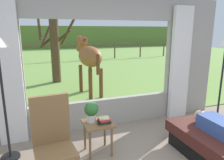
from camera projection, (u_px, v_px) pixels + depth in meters
The scene contains 12 objects.
back_wall_with_window at pixel (104, 65), 4.09m from camera, with size 5.20×0.12×2.55m.
curtain_panel_left at pixel (8, 75), 3.41m from camera, with size 0.44×0.10×2.40m, color silver.
curtain_panel_right at pixel (180, 64), 4.54m from camera, with size 0.44×0.10×2.40m, color silver.
outdoor_pasture_lawn at pixel (55, 59), 14.34m from camera, with size 36.00×21.68×0.02m, color #759E47.
distant_hill_ridge at pixel (46, 37), 23.06m from camera, with size 36.00×2.00×2.40m, color #5D7635.
rocking_chair at pixel (53, 141), 2.65m from camera, with size 0.52×0.72×1.12m.
side_table at pixel (98, 128), 3.27m from camera, with size 0.44×0.44×0.52m.
potted_plant at pixel (91, 111), 3.23m from camera, with size 0.22×0.22×0.32m.
book_stack at pixel (104, 120), 3.21m from camera, with size 0.20×0.15×0.10m.
horse at pixel (89, 57), 6.18m from camera, with size 0.70×1.82×1.73m.
pasture_tree at pixel (55, 48), 7.67m from camera, with size 1.26×1.21×2.75m.
pasture_fence_line at pixel (56, 49), 13.24m from camera, with size 16.10×0.10×1.10m.
Camera 1 is at (-1.25, -1.60, 1.90)m, focal length 33.68 mm.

